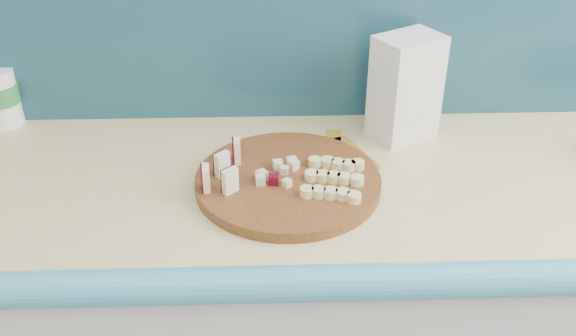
% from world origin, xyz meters
% --- Properties ---
extents(backsplash, '(2.20, 0.02, 0.50)m').
position_xyz_m(backsplash, '(0.10, 1.79, 1.16)').
color(backsplash, teal).
rests_on(backsplash, kitchen_counter).
extents(cutting_board, '(0.43, 0.43, 0.02)m').
position_xyz_m(cutting_board, '(-0.08, 1.48, 0.92)').
color(cutting_board, '#401C0D').
rests_on(cutting_board, kitchen_counter).
extents(apple_wedges, '(0.08, 0.14, 0.05)m').
position_xyz_m(apple_wedges, '(-0.20, 1.47, 0.96)').
color(apple_wedges, beige).
rests_on(apple_wedges, cutting_board).
extents(apple_chunks, '(0.05, 0.05, 0.02)m').
position_xyz_m(apple_chunks, '(-0.10, 1.48, 0.94)').
color(apple_chunks, beige).
rests_on(apple_chunks, cutting_board).
extents(banana_slices, '(0.14, 0.15, 0.02)m').
position_xyz_m(banana_slices, '(0.01, 1.46, 0.94)').
color(banana_slices, '#D9CB84').
rests_on(banana_slices, cutting_board).
extents(flour_bag, '(0.16, 0.15, 0.23)m').
position_xyz_m(flour_bag, '(0.18, 1.68, 1.02)').
color(flour_bag, silver).
rests_on(flour_bag, kitchen_counter).
extents(canister, '(0.08, 0.08, 0.13)m').
position_xyz_m(canister, '(-0.71, 1.76, 0.98)').
color(canister, white).
rests_on(canister, kitchen_counter).
extents(banana_peel, '(0.20, 0.17, 0.01)m').
position_xyz_m(banana_peel, '(0.02, 1.61, 0.91)').
color(banana_peel, gold).
rests_on(banana_peel, kitchen_counter).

